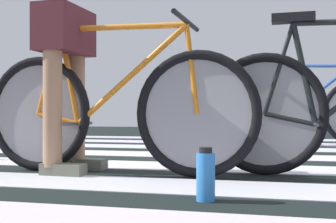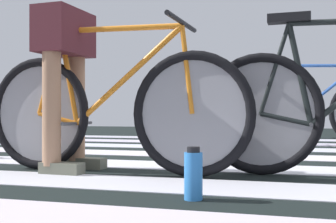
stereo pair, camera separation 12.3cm
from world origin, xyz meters
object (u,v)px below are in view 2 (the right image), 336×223
Objects in this scene: bicycle_3_of_4 at (313,110)px; water_bottle at (193,175)px; cyclist_1_of_4 at (65,67)px; cyclist_4_of_4 at (198,95)px; bicycle_4_of_4 at (218,111)px; bicycle_1_of_4 at (110,109)px.

bicycle_3_of_4 reaches higher than water_bottle.
cyclist_1_of_4 is 3.96m from cyclist_4_of_4.
cyclist_1_of_4 is at bearing -82.32° from cyclist_4_of_4.
bicycle_1_of_4 is at bearing -82.29° from bicycle_4_of_4.
bicycle_1_of_4 is 1.73× the size of cyclist_1_of_4.
bicycle_3_of_4 is (1.61, 2.48, -0.27)m from cyclist_1_of_4.
bicycle_4_of_4 is 1.80× the size of cyclist_4_of_4.
cyclist_1_of_4 is 0.58× the size of bicycle_4_of_4.
water_bottle is (-0.65, -3.13, -0.28)m from bicycle_3_of_4.
bicycle_1_of_4 is 4.00m from cyclist_4_of_4.
bicycle_3_of_4 is at bearing 66.20° from bicycle_1_of_4.
water_bottle is (0.96, -0.65, -0.55)m from cyclist_1_of_4.
bicycle_1_of_4 is 0.95m from water_bottle.
bicycle_3_of_4 is at bearing -40.44° from bicycle_4_of_4.
bicycle_1_of_4 is 3.94m from bicycle_4_of_4.
bicycle_1_of_4 is at bearing -77.86° from cyclist_4_of_4.
bicycle_1_of_4 is 2.82m from bicycle_3_of_4.
bicycle_4_of_4 is (-1.27, 1.44, 0.00)m from bicycle_3_of_4.
cyclist_4_of_4 is (-0.31, 0.04, 0.24)m from bicycle_4_of_4.
cyclist_1_of_4 is at bearing 145.75° from water_bottle.
cyclist_1_of_4 is 1.05× the size of cyclist_4_of_4.
cyclist_4_of_4 is at bearing 97.63° from bicycle_1_of_4.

